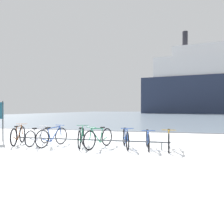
# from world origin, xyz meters

# --- Properties ---
(ground) EXTENTS (80.00, 132.00, 0.08)m
(ground) POSITION_xyz_m (0.00, 53.90, -0.04)
(ground) COLOR white
(bike_rack) EXTENTS (6.12, 0.09, 0.31)m
(bike_rack) POSITION_xyz_m (-0.70, 4.04, 0.27)
(bike_rack) COLOR #4C5156
(bike_rack) RESTS_ON ground
(bicycle_0) EXTENTS (0.65, 1.63, 0.83)m
(bicycle_0) POSITION_xyz_m (-3.73, 3.95, 0.37)
(bicycle_0) COLOR black
(bicycle_0) RESTS_ON ground
(bicycle_1) EXTENTS (0.46, 1.61, 0.76)m
(bicycle_1) POSITION_xyz_m (-2.82, 3.98, 0.35)
(bicycle_1) COLOR black
(bicycle_1) RESTS_ON ground
(bicycle_2) EXTENTS (0.58, 1.67, 0.81)m
(bicycle_2) POSITION_xyz_m (-2.14, 3.90, 0.37)
(bicycle_2) COLOR black
(bicycle_2) RESTS_ON ground
(bicycle_3) EXTENTS (0.57, 1.68, 0.81)m
(bicycle_3) POSITION_xyz_m (-1.00, 4.09, 0.36)
(bicycle_3) COLOR black
(bicycle_3) RESTS_ON ground
(bicycle_4) EXTENTS (0.69, 1.70, 0.82)m
(bicycle_4) POSITION_xyz_m (-0.26, 3.98, 0.37)
(bicycle_4) COLOR black
(bicycle_4) RESTS_ON ground
(bicycle_5) EXTENTS (0.62, 1.62, 0.79)m
(bicycle_5) POSITION_xyz_m (0.74, 4.16, 0.36)
(bicycle_5) COLOR black
(bicycle_5) RESTS_ON ground
(bicycle_6) EXTENTS (0.46, 1.67, 0.73)m
(bicycle_6) POSITION_xyz_m (1.56, 4.14, 0.34)
(bicycle_6) COLOR black
(bicycle_6) RESTS_ON ground
(bicycle_7) EXTENTS (0.46, 1.75, 0.77)m
(bicycle_7) POSITION_xyz_m (2.30, 4.18, 0.35)
(bicycle_7) COLOR black
(bicycle_7) RESTS_ON ground
(ferry_ship) EXTENTS (41.44, 14.92, 27.95)m
(ferry_ship) POSITION_xyz_m (14.91, 71.95, 9.38)
(ferry_ship) COLOR #232D47
(ferry_ship) RESTS_ON ground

